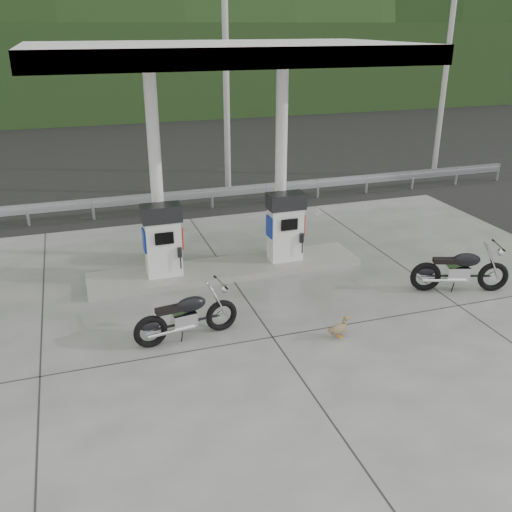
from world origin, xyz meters
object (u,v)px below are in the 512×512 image
object	(u,v)px
gas_pump_left	(163,240)
gas_pump_right	(285,227)
duck	(338,329)
motorcycle_right	(460,270)
motorcycle_left	(187,317)

from	to	relation	value
gas_pump_left	gas_pump_right	distance (m)	3.20
gas_pump_right	duck	distance (m)	4.03
gas_pump_left	duck	distance (m)	4.94
motorcycle_right	duck	size ratio (longest dim) A/B	4.24
motorcycle_left	gas_pump_left	bearing A→B (deg)	80.87
motorcycle_left	motorcycle_right	world-z (taller)	motorcycle_right
gas_pump_right	motorcycle_right	distance (m)	4.42
motorcycle_left	motorcycle_right	size ratio (longest dim) A/B	0.94
duck	gas_pump_right	bearing A→B (deg)	67.09
gas_pump_left	motorcycle_left	distance (m)	3.03
motorcycle_left	motorcycle_right	xyz separation A→B (m)	(6.63, 0.17, 0.03)
motorcycle_left	duck	size ratio (longest dim) A/B	3.99
gas_pump_right	motorcycle_left	distance (m)	4.45
motorcycle_left	duck	distance (m)	3.09
motorcycle_left	duck	bearing A→B (deg)	-26.04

